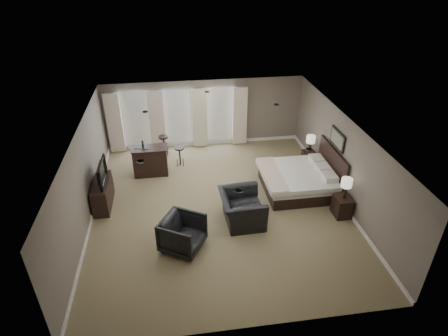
{
  "coord_description": "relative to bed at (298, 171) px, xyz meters",
  "views": [
    {
      "loc": [
        -1.19,
        -9.1,
        6.77
      ],
      "look_at": [
        0.2,
        0.4,
        1.1
      ],
      "focal_mm": 30.0,
      "sensor_mm": 36.0,
      "label": 1
    }
  ],
  "objects": [
    {
      "name": "bar_counter",
      "position": [
        -4.65,
        1.69,
        -0.19
      ],
      "size": [
        1.18,
        0.61,
        1.03
      ],
      "primitive_type": "cube",
      "color": "black",
      "rests_on": "ground"
    },
    {
      "name": "bed",
      "position": [
        0.0,
        0.0,
        0.0
      ],
      "size": [
        2.21,
        2.1,
        1.4
      ],
      "primitive_type": "cube",
      "color": "silver",
      "rests_on": "ground"
    },
    {
      "name": "armchair_near",
      "position": [
        -2.05,
        -1.3,
        -0.11
      ],
      "size": [
        0.92,
        1.38,
        1.18
      ],
      "primitive_type": "imported",
      "rotation": [
        0.0,
        0.0,
        1.6
      ],
      "color": "black",
      "rests_on": "ground"
    },
    {
      "name": "bar_stool_right",
      "position": [
        -3.64,
        2.15,
        -0.35
      ],
      "size": [
        0.44,
        0.44,
        0.71
      ],
      "primitive_type": "cube",
      "rotation": [
        0.0,
        0.0,
        0.38
      ],
      "color": "black",
      "rests_on": "ground"
    },
    {
      "name": "dresser",
      "position": [
        -6.03,
        0.07,
        -0.29
      ],
      "size": [
        0.45,
        1.4,
        0.81
      ],
      "primitive_type": "cube",
      "color": "black",
      "rests_on": "ground"
    },
    {
      "name": "nightstand_near",
      "position": [
        0.89,
        -1.45,
        -0.4
      ],
      "size": [
        0.46,
        0.56,
        0.61
      ],
      "primitive_type": "cube",
      "color": "black",
      "rests_on": "ground"
    },
    {
      "name": "desk_chair",
      "position": [
        -4.81,
        1.86,
        -0.18
      ],
      "size": [
        0.66,
        0.66,
        1.04
      ],
      "primitive_type": "cube",
      "rotation": [
        0.0,
        0.0,
        2.83
      ],
      "color": "black",
      "rests_on": "ground"
    },
    {
      "name": "nightstand_far",
      "position": [
        0.89,
        1.45,
        -0.43
      ],
      "size": [
        0.41,
        0.51,
        0.55
      ],
      "primitive_type": "cube",
      "color": "black",
      "rests_on": "ground"
    },
    {
      "name": "tv",
      "position": [
        -6.03,
        0.07,
        0.19
      ],
      "size": [
        0.65,
        1.13,
        0.15
      ],
      "primitive_type": "imported",
      "rotation": [
        0.0,
        0.0,
        1.57
      ],
      "color": "black",
      "rests_on": "dresser"
    },
    {
      "name": "room",
      "position": [
        -2.58,
        -0.53,
        0.6
      ],
      "size": [
        7.6,
        8.6,
        2.64
      ],
      "color": "#7B6F4E",
      "rests_on": "ground"
    },
    {
      "name": "wall_art",
      "position": [
        1.12,
        0.0,
        1.05
      ],
      "size": [
        0.04,
        0.96,
        0.56
      ],
      "primitive_type": "cube",
      "color": "slate",
      "rests_on": "room"
    },
    {
      "name": "bar_stool_left",
      "position": [
        -4.19,
        3.05,
        -0.32
      ],
      "size": [
        0.44,
        0.44,
        0.76
      ],
      "primitive_type": "cube",
      "rotation": [
        0.0,
        0.0,
        0.28
      ],
      "color": "black",
      "rests_on": "ground"
    },
    {
      "name": "armchair_far",
      "position": [
        -3.75,
        -2.18,
        -0.2
      ],
      "size": [
        1.29,
        1.31,
        1.01
      ],
      "primitive_type": "imported",
      "rotation": [
        0.0,
        0.0,
        1.05
      ],
      "color": "black",
      "rests_on": "ground"
    },
    {
      "name": "lamp_near",
      "position": [
        0.89,
        -1.45,
        0.22
      ],
      "size": [
        0.31,
        0.31,
        0.64
      ],
      "primitive_type": "cube",
      "color": "beige",
      "rests_on": "nightstand_near"
    },
    {
      "name": "lamp_far",
      "position": [
        0.89,
        1.45,
        0.17
      ],
      "size": [
        0.31,
        0.31,
        0.63
      ],
      "primitive_type": "cube",
      "color": "beige",
      "rests_on": "nightstand_far"
    },
    {
      "name": "window_bay",
      "position": [
        -3.58,
        3.58,
        0.5
      ],
      "size": [
        5.25,
        0.2,
        2.3
      ],
      "color": "silver",
      "rests_on": "room"
    }
  ]
}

